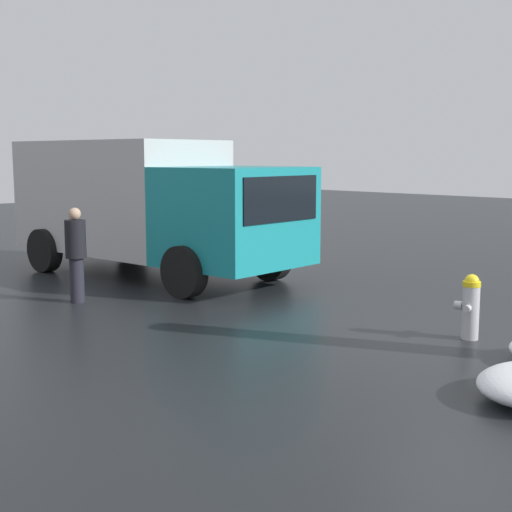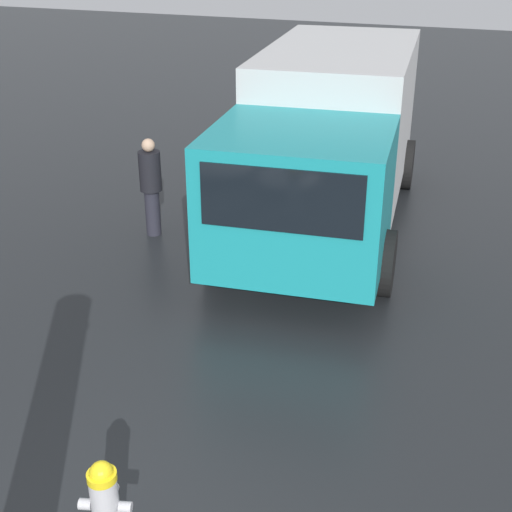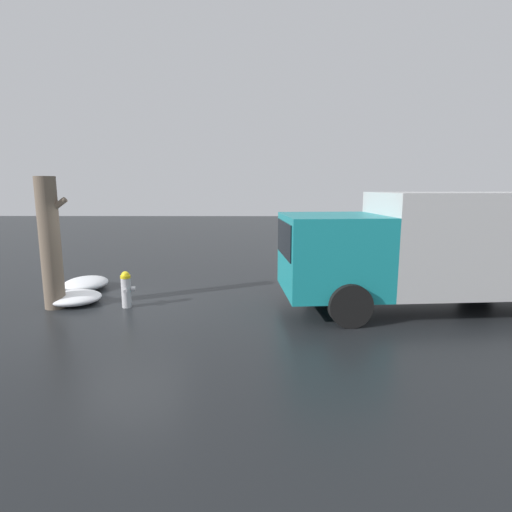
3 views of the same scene
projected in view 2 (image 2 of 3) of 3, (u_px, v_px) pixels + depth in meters
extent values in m
cylinder|color=yellow|center=(102.00, 476.00, 5.48)|extent=(0.23, 0.23, 0.07)
sphere|color=yellow|center=(101.00, 473.00, 5.47)|extent=(0.19, 0.19, 0.19)
cylinder|color=#B7B7BC|center=(111.00, 491.00, 5.76)|extent=(0.12, 0.13, 0.11)
cylinder|color=#B7B7BC|center=(85.00, 504.00, 5.63)|extent=(0.11, 0.12, 0.09)
cylinder|color=#B7B7BC|center=(125.00, 507.00, 5.60)|extent=(0.11, 0.12, 0.09)
cube|color=teal|center=(299.00, 196.00, 9.23)|extent=(2.34, 2.47, 1.75)
cube|color=black|center=(281.00, 201.00, 8.13)|extent=(0.19, 1.92, 0.77)
cube|color=#BCBCBC|center=(338.00, 115.00, 11.94)|extent=(4.50, 2.65, 2.25)
cylinder|color=black|center=(384.00, 263.00, 9.45)|extent=(0.92, 0.36, 0.90)
cylinder|color=black|center=(219.00, 245.00, 9.97)|extent=(0.92, 0.36, 0.90)
cylinder|color=black|center=(405.00, 164.00, 13.11)|extent=(0.92, 0.36, 0.90)
cylinder|color=black|center=(284.00, 155.00, 13.63)|extent=(0.92, 0.36, 0.90)
cylinder|color=#23232D|center=(153.00, 212.00, 11.24)|extent=(0.23, 0.23, 0.74)
cylinder|color=black|center=(150.00, 171.00, 10.94)|extent=(0.34, 0.34, 0.62)
sphere|color=tan|center=(148.00, 145.00, 10.76)|extent=(0.20, 0.20, 0.20)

